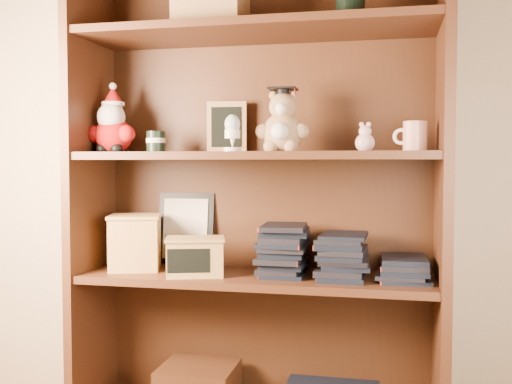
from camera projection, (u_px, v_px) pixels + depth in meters
bookcase at (258, 204)px, 2.00m from camera, size 1.20×0.35×1.60m
shelf_lower at (256, 278)px, 1.96m from camera, size 1.14×0.33×0.02m
shelf_upper at (256, 156)px, 1.94m from camera, size 1.14×0.33×0.02m
santa_plush at (113, 126)px, 2.04m from camera, size 0.17×0.13×0.25m
teachers_tin at (156, 142)px, 2.01m from camera, size 0.06×0.06×0.07m
chalkboard_plaque at (227, 128)px, 2.08m from camera, size 0.14×0.08×0.18m
egg_cup at (232, 132)px, 1.88m from camera, size 0.06×0.06×0.12m
grad_teddy_bear at (283, 127)px, 1.91m from camera, size 0.17×0.15×0.21m
pink_figurine at (365, 140)px, 1.87m from camera, size 0.06×0.06×0.10m
teacher_mug at (414, 136)px, 1.83m from camera, size 0.10×0.07×0.09m
certificate_frame at (186, 229)px, 2.15m from camera, size 0.21×0.05×0.26m
treats_box at (135, 242)px, 2.05m from camera, size 0.21×0.21×0.19m
pencils_box at (195, 256)px, 1.93m from camera, size 0.22×0.18×0.12m
book_stack_left at (283, 251)px, 1.94m from camera, size 0.14×0.20×0.16m
book_stack_mid at (342, 255)px, 1.90m from camera, size 0.14×0.20×0.14m
book_stack_right at (402, 267)px, 1.86m from camera, size 0.14×0.20×0.08m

